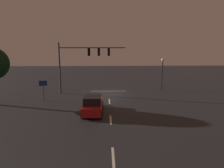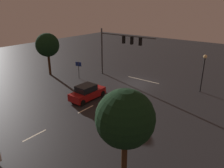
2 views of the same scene
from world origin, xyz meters
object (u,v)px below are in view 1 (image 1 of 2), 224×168
(traffic_signal_assembly, at_px, (83,57))
(car_approaching, at_px, (93,105))
(route_sign, at_px, (43,86))
(street_lamp_left_kerb, at_px, (162,68))

(traffic_signal_assembly, height_order, car_approaching, traffic_signal_assembly)
(car_approaching, xyz_separation_m, route_sign, (6.03, -4.50, 0.99))
(car_approaching, distance_m, route_sign, 7.59)
(traffic_signal_assembly, xyz_separation_m, car_approaching, (-1.70, 8.38, -4.11))
(street_lamp_left_kerb, distance_m, route_sign, 16.52)
(street_lamp_left_kerb, bearing_deg, route_sign, 19.93)
(street_lamp_left_kerb, height_order, route_sign, street_lamp_left_kerb)
(route_sign, bearing_deg, car_approaching, 143.26)
(traffic_signal_assembly, relative_size, car_approaching, 2.02)
(car_approaching, height_order, street_lamp_left_kerb, street_lamp_left_kerb)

